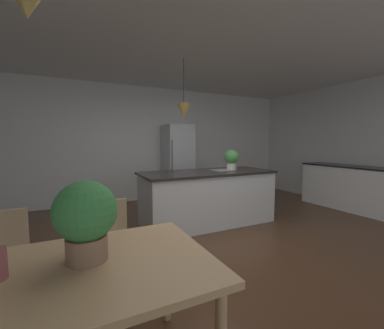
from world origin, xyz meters
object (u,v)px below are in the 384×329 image
kitchen_island (207,197)px  refrigerator (178,163)px  chair_far_right (107,248)px  potted_plant_on_table (86,216)px  potted_plant_on_island (231,159)px  dining_table (43,289)px

kitchen_island → refrigerator: size_ratio=1.26×
chair_far_right → potted_plant_on_table: size_ratio=1.97×
refrigerator → potted_plant_on_island: size_ratio=5.07×
chair_far_right → kitchen_island: kitchen_island is taller
kitchen_island → chair_far_right: bearing=-141.9°
refrigerator → potted_plant_on_island: 1.88m
dining_table → refrigerator: refrigerator is taller
kitchen_island → potted_plant_on_island: potted_plant_on_island is taller
dining_table → potted_plant_on_table: size_ratio=3.86×
refrigerator → potted_plant_on_table: (-2.23, -4.04, 0.09)m
chair_far_right → potted_plant_on_island: size_ratio=2.44×
potted_plant_on_island → kitchen_island: bearing=180.0°
chair_far_right → refrigerator: refrigerator is taller
dining_table → potted_plant_on_island: 3.55m
refrigerator → potted_plant_on_table: bearing=-118.9°
dining_table → chair_far_right: size_ratio=1.96×
chair_far_right → kitchen_island: (1.82, 1.43, -0.01)m
dining_table → chair_far_right: bearing=65.2°
potted_plant_on_island → potted_plant_on_table: (-2.49, -2.20, -0.10)m
kitchen_island → potted_plant_on_island: size_ratio=6.37×
potted_plant_on_island → potted_plant_on_table: 3.33m
dining_table → potted_plant_on_table: bearing=19.6°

